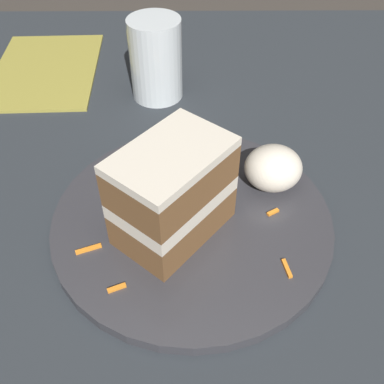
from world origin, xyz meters
TOP-DOWN VIEW (x-y plane):
  - ground_plane at (0.00, 0.00)m, footprint 6.00×6.00m
  - dining_table at (0.00, 0.00)m, footprint 1.25×1.03m
  - plate at (-0.06, -0.04)m, footprint 0.30×0.30m
  - cake_slice at (-0.07, -0.06)m, footprint 0.13×0.13m
  - cream_dollop at (0.03, 0.01)m, footprint 0.06×0.06m
  - orange_garnish at (-0.06, 0.06)m, footprint 0.06×0.06m
  - carrot_shreds_scatter at (-0.09, -0.06)m, footprint 0.21×0.18m
  - drinking_glass at (-0.10, 0.22)m, footprint 0.07×0.07m
  - menu_card at (-0.29, 0.29)m, footprint 0.17×0.24m

SIDE VIEW (x-z plane):
  - ground_plane at x=0.00m, z-range 0.00..0.00m
  - dining_table at x=0.00m, z-range 0.00..0.03m
  - menu_card at x=-0.29m, z-range 0.03..0.03m
  - plate at x=-0.06m, z-range 0.03..0.04m
  - carrot_shreds_scatter at x=-0.09m, z-range 0.04..0.05m
  - orange_garnish at x=-0.06m, z-range 0.04..0.05m
  - cream_dollop at x=0.03m, z-range 0.04..0.10m
  - drinking_glass at x=-0.10m, z-range 0.02..0.14m
  - cake_slice at x=-0.07m, z-range 0.04..0.15m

